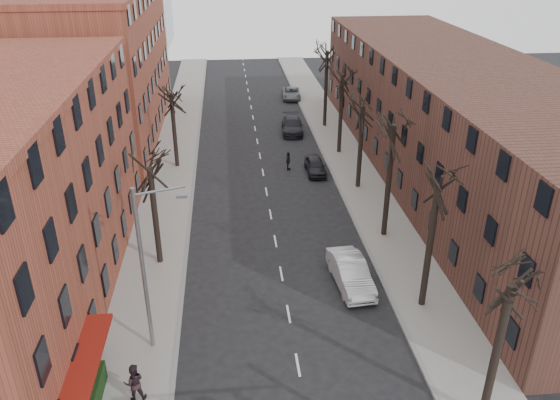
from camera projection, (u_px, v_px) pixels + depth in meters
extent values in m
cube|color=gray|center=(174.00, 162.00, 50.10)|extent=(4.00, 90.00, 0.15)
cube|color=gray|center=(345.00, 156.00, 51.53)|extent=(4.00, 90.00, 0.15)
cube|color=brown|center=(93.00, 67.00, 54.37)|extent=(12.00, 28.00, 14.00)
cube|color=#4E2C24|center=(454.00, 119.00, 45.61)|extent=(12.00, 50.00, 10.00)
cylinder|color=slate|center=(144.00, 274.00, 25.90)|extent=(0.20, 0.20, 9.00)
cylinder|color=slate|center=(158.00, 191.00, 24.10)|extent=(2.39, 0.12, 0.46)
cube|color=slate|center=(182.00, 196.00, 24.32)|extent=(0.50, 0.22, 0.14)
imported|color=silver|center=(351.00, 273.00, 32.50)|extent=(2.19, 5.19, 1.67)
imported|color=black|center=(315.00, 166.00, 47.78)|extent=(1.62, 4.01, 1.37)
imported|color=black|center=(292.00, 125.00, 57.47)|extent=(2.52, 5.42, 1.53)
imported|color=slate|center=(291.00, 93.00, 69.25)|extent=(2.54, 4.95, 1.34)
imported|color=black|center=(134.00, 382.00, 24.22)|extent=(1.03, 0.86, 1.91)
imported|color=black|center=(288.00, 161.00, 48.36)|extent=(0.53, 1.02, 1.67)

